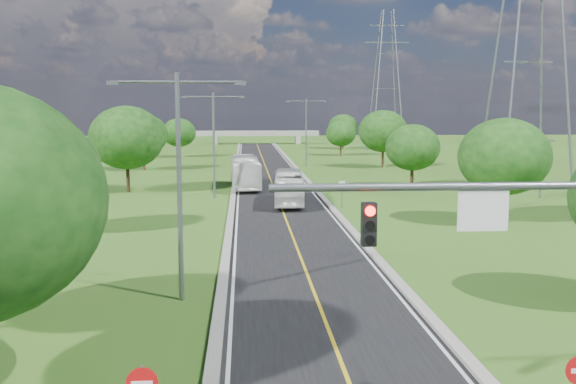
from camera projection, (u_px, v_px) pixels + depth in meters
name	position (u px, v px, depth m)	size (l,w,h in m)	color
ground	(271.00, 180.00, 76.48)	(260.00, 260.00, 0.00)	#345618
road	(269.00, 175.00, 82.41)	(8.00, 150.00, 0.06)	black
curb_left	(236.00, 175.00, 82.11)	(0.50, 150.00, 0.22)	gray
curb_right	(302.00, 174.00, 82.70)	(0.50, 150.00, 0.22)	gray
signal_mast	(524.00, 254.00, 15.75)	(8.54, 0.33, 7.20)	slate
speed_limit_sign	(342.00, 190.00, 54.85)	(0.55, 0.09, 2.40)	slate
overpass	(257.00, 134.00, 155.32)	(30.00, 3.00, 3.20)	gray
streetlight_near_left	(179.00, 167.00, 27.82)	(5.90, 0.25, 10.00)	slate
streetlight_mid_left	(214.00, 136.00, 60.47)	(5.90, 0.25, 10.00)	slate
streetlight_far_right	(306.00, 126.00, 93.94)	(5.90, 0.25, 10.00)	slate
power_tower_near	(529.00, 45.00, 56.40)	(9.00, 6.40, 28.00)	slate
power_tower_far	(386.00, 82.00, 130.88)	(9.00, 6.40, 28.00)	slate
tree_lb	(53.00, 166.00, 43.13)	(6.30, 6.30, 7.33)	black
tree_lc	(127.00, 138.00, 64.85)	(7.56, 7.56, 8.79)	black
tree_ld	(143.00, 134.00, 88.53)	(6.72, 6.72, 7.82)	black
tree_le	(179.00, 133.00, 112.53)	(5.88, 5.88, 6.84)	black
tree_rb	(504.00, 157.00, 47.26)	(6.72, 6.72, 7.82)	black
tree_rc	(413.00, 147.00, 69.04)	(5.88, 5.88, 6.84)	black
tree_rd	(383.00, 131.00, 92.80)	(7.14, 7.14, 8.30)	black
tree_re	(341.00, 134.00, 116.53)	(5.46, 5.46, 6.35)	black
tree_rf	(343.00, 127.00, 136.48)	(6.30, 6.30, 7.33)	black
bus_outbound	(289.00, 188.00, 56.95)	(2.42, 10.36, 2.89)	silver
bus_inbound	(245.00, 172.00, 68.72)	(2.83, 12.08, 3.36)	white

